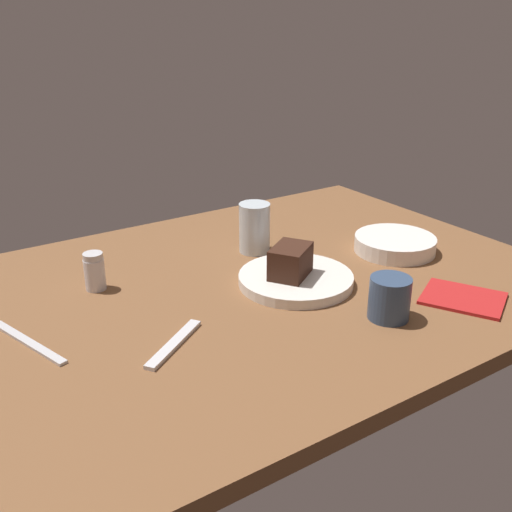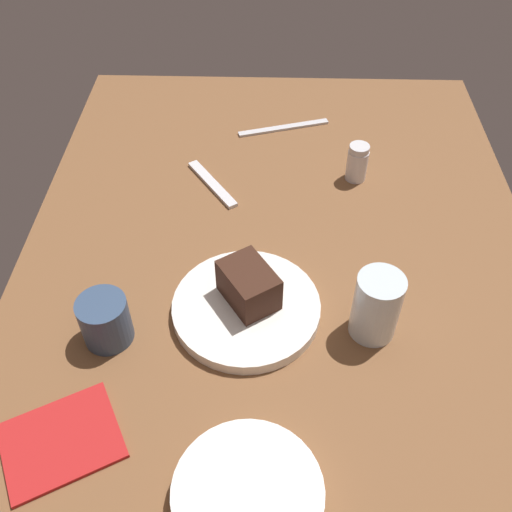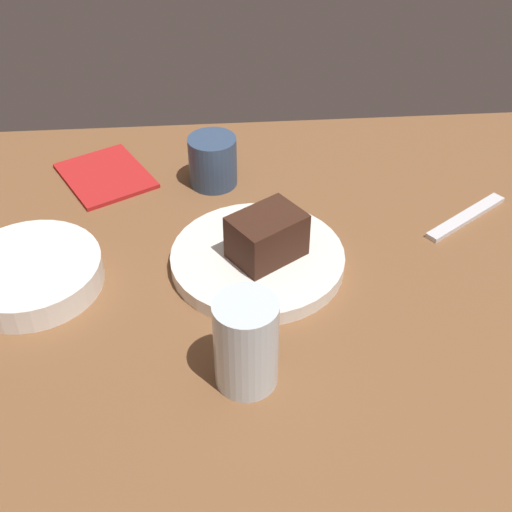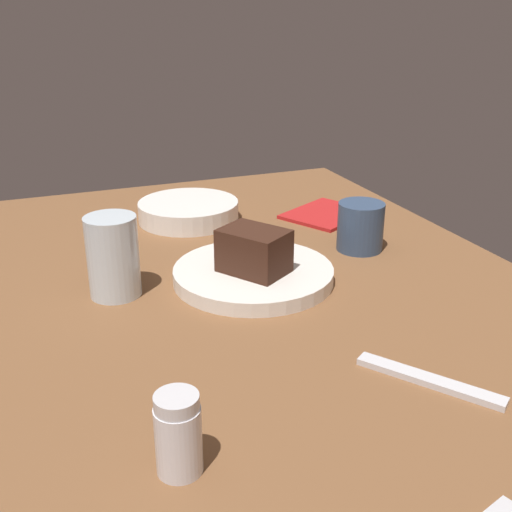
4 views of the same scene
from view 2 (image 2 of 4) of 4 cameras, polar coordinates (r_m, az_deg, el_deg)
dining_table at (r=91.96cm, az=2.27°, el=-1.97°), size 120.00×84.00×3.00cm
dessert_plate at (r=84.49cm, az=-0.97°, el=-5.18°), size 21.69×21.69×1.93cm
chocolate_cake_slice at (r=82.21cm, az=-0.74°, el=-2.90°), size 10.53×9.85×5.81cm
salt_shaker at (r=107.16cm, az=10.01°, el=9.12°), size 3.81×3.81×7.16cm
water_glass at (r=80.85cm, az=11.86°, el=-4.89°), size 6.60×6.60×10.59cm
side_bowl at (r=69.99cm, az=-0.82°, el=-22.69°), size 17.15×17.15×3.34cm
coffee_cup at (r=82.34cm, az=-14.74°, el=-6.20°), size 6.97×6.97×7.34cm
dessert_spoon at (r=106.12cm, az=-4.37°, el=7.16°), size 13.35×10.02×0.70cm
butter_knife at (r=120.75cm, az=2.76°, el=12.60°), size 6.84×18.59×0.50cm
folded_napkin at (r=77.90cm, az=-18.77°, el=-16.98°), size 16.47×17.54×0.60cm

